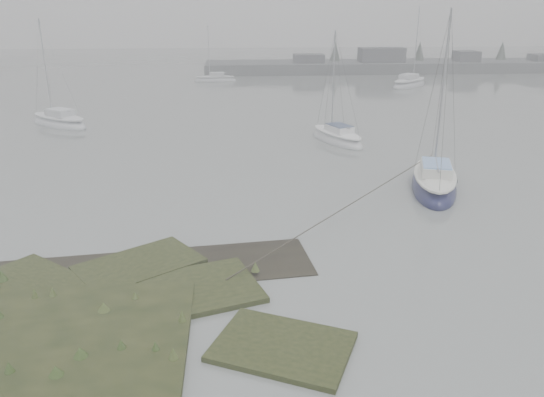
{
  "coord_description": "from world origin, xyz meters",
  "views": [
    {
      "loc": [
        -0.69,
        -12.25,
        8.51
      ],
      "look_at": [
        0.75,
        6.23,
        1.8
      ],
      "focal_mm": 35.0,
      "sensor_mm": 36.0,
      "label": 1
    }
  ],
  "objects": [
    {
      "name": "far_shoreline",
      "position": [
        26.84,
        61.9,
        0.85
      ],
      "size": [
        60.0,
        8.0,
        4.15
      ],
      "color": "#4C4F51",
      "rests_on": "ground"
    },
    {
      "name": "sailboat_main",
      "position": [
        9.26,
        11.99,
        0.28
      ],
      "size": [
        3.97,
        6.83,
        9.16
      ],
      "rotation": [
        0.0,
        0.0,
        -0.3
      ],
      "color": "#14163E",
      "rests_on": "ground"
    },
    {
      "name": "sailboat_far_a",
      "position": [
        -13.72,
        28.66,
        0.26
      ],
      "size": [
        5.86,
        5.26,
        8.4
      ],
      "rotation": [
        0.0,
        0.0,
        0.89
      ],
      "color": "silver",
      "rests_on": "ground"
    },
    {
      "name": "sailboat_far_c",
      "position": [
        -2.48,
        53.15,
        0.22
      ],
      "size": [
        5.06,
        1.83,
        7.07
      ],
      "rotation": [
        0.0,
        0.0,
        1.61
      ],
      "color": "#B8BCC4",
      "rests_on": "ground"
    },
    {
      "name": "sailboat_white",
      "position": [
        6.35,
        22.03,
        0.24
      ],
      "size": [
        3.69,
        5.71,
        7.67
      ],
      "rotation": [
        0.0,
        0.0,
        0.38
      ],
      "color": "silver",
      "rests_on": "ground"
    },
    {
      "name": "ground",
      "position": [
        0.0,
        30.0,
        0.0
      ],
      "size": [
        160.0,
        160.0,
        0.0
      ],
      "primitive_type": "plane",
      "color": "slate",
      "rests_on": "ground"
    },
    {
      "name": "sailboat_far_b",
      "position": [
        19.54,
        47.13,
        0.29
      ],
      "size": [
        6.14,
        6.15,
        9.23
      ],
      "rotation": [
        0.0,
        0.0,
        -0.78
      ],
      "color": "#A2A5AB",
      "rests_on": "ground"
    }
  ]
}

